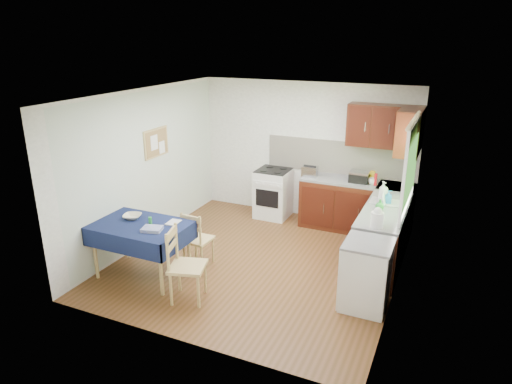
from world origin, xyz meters
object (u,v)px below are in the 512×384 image
at_px(sandwich_press, 359,177).
at_px(kettle, 377,218).
at_px(toaster, 310,171).
at_px(chair_near, 184,263).
at_px(dining_table, 141,231).
at_px(chair_far, 196,238).
at_px(dish_rack, 385,201).

bearing_deg(sandwich_press, kettle, -48.24).
distance_m(toaster, sandwich_press, 0.87).
bearing_deg(chair_near, sandwich_press, -42.79).
xyz_separation_m(dining_table, chair_far, (0.55, 0.55, -0.23)).
distance_m(chair_near, dish_rack, 3.10).
bearing_deg(dining_table, chair_near, -42.29).
xyz_separation_m(chair_far, sandwich_press, (1.88, 2.25, 0.54)).
relative_size(chair_near, dish_rack, 2.29).
bearing_deg(dining_table, dish_rack, 9.11).
xyz_separation_m(chair_near, dish_rack, (2.12, 2.23, 0.40)).
height_order(sandwich_press, kettle, kettle).
distance_m(chair_far, toaster, 2.49).
xyz_separation_m(sandwich_press, kettle, (0.62, -1.83, 0.03)).
bearing_deg(chair_far, dining_table, 47.70).
height_order(toaster, kettle, kettle).
xyz_separation_m(toaster, dish_rack, (1.43, -0.82, -0.07)).
bearing_deg(dining_table, kettle, -6.19).
height_order(dining_table, kettle, kettle).
bearing_deg(toaster, dish_rack, -30.14).
bearing_deg(chair_far, toaster, -112.28).
relative_size(dining_table, kettle, 4.70).
bearing_deg(sandwich_press, toaster, -154.04).
relative_size(chair_far, kettle, 3.10).
bearing_deg(dish_rack, chair_far, -131.18).
distance_m(chair_far, dish_rack, 2.85).
distance_m(dining_table, toaster, 3.19).
height_order(chair_far, chair_near, chair_near).
distance_m(toaster, dish_rack, 1.65).
distance_m(dining_table, chair_far, 0.81).
relative_size(dining_table, dish_rack, 3.01).
bearing_deg(chair_far, sandwich_press, -127.48).
bearing_deg(chair_near, dish_rack, -59.70).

